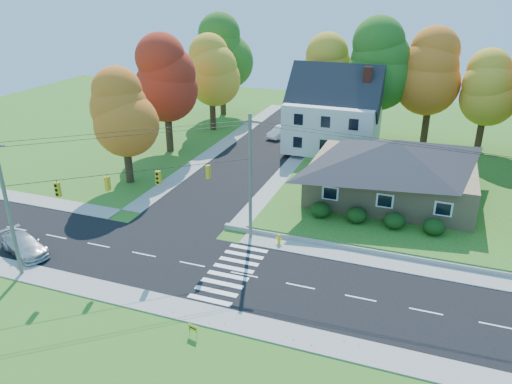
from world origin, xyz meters
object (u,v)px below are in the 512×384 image
ranch_house (393,168)px  fire_hydrant (279,240)px  white_car (280,132)px  silver_sedan (24,245)px

ranch_house → fire_hydrant: 13.44m
fire_hydrant → ranch_house: bearing=57.5°
ranch_house → white_car: bearing=134.6°
silver_sedan → fire_hydrant: 18.97m
ranch_house → white_car: (-15.44, 15.66, -2.55)m
silver_sedan → white_car: bearing=7.5°
ranch_house → silver_sedan: 30.92m
ranch_house → fire_hydrant: bearing=-122.5°
ranch_house → white_car: ranch_house is taller
silver_sedan → fire_hydrant: silver_sedan is taller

